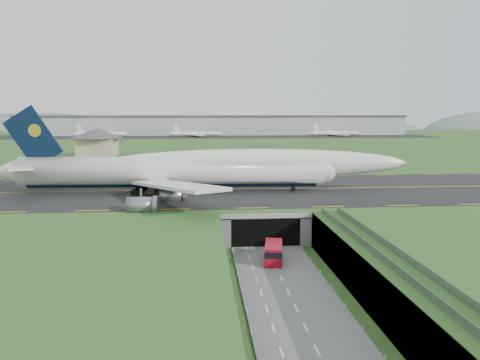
{
  "coord_description": "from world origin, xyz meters",
  "views": [
    {
      "loc": [
        -10.97,
        -69.61,
        22.95
      ],
      "look_at": [
        -3.46,
        20.0,
        10.12
      ],
      "focal_mm": 35.0,
      "sensor_mm": 36.0,
      "label": 1
    }
  ],
  "objects": [
    {
      "name": "cargo_terminal",
      "position": [
        -0.03,
        299.41,
        13.96
      ],
      "size": [
        320.0,
        67.0,
        15.6
      ],
      "color": "#B2B2B2",
      "rests_on": "ground"
    },
    {
      "name": "trench_road",
      "position": [
        0.0,
        -7.5,
        0.1
      ],
      "size": [
        12.0,
        75.0,
        0.2
      ],
      "primitive_type": "cube",
      "color": "slate",
      "rests_on": "ground"
    },
    {
      "name": "distant_hills",
      "position": [
        64.38,
        430.0,
        -4.0
      ],
      "size": [
        700.0,
        91.0,
        60.0
      ],
      "color": "slate",
      "rests_on": "ground"
    },
    {
      "name": "guideway",
      "position": [
        11.0,
        -19.11,
        5.32
      ],
      "size": [
        3.0,
        53.0,
        7.05
      ],
      "color": "#A8A8A3",
      "rests_on": "ground"
    },
    {
      "name": "airfield_deck",
      "position": [
        0.0,
        0.0,
        3.0
      ],
      "size": [
        800.0,
        800.0,
        6.0
      ],
      "primitive_type": "cube",
      "color": "gray",
      "rests_on": "ground"
    },
    {
      "name": "service_building",
      "position": [
        -51.83,
        119.45,
        12.6
      ],
      "size": [
        20.82,
        20.82,
        11.14
      ],
      "rotation": [
        0.0,
        0.0,
        -0.02
      ],
      "color": "tan",
      "rests_on": "ground"
    },
    {
      "name": "tunnel_portal",
      "position": [
        0.0,
        16.71,
        3.33
      ],
      "size": [
        17.0,
        22.3,
        6.0
      ],
      "color": "gray",
      "rests_on": "ground"
    },
    {
      "name": "taxiway",
      "position": [
        0.0,
        33.0,
        6.09
      ],
      "size": [
        800.0,
        44.0,
        0.18
      ],
      "primitive_type": "cube",
      "color": "black",
      "rests_on": "airfield_deck"
    },
    {
      "name": "shuttle_tram",
      "position": [
        0.06,
        -0.21,
        1.6
      ],
      "size": [
        3.79,
        7.41,
        2.9
      ],
      "rotation": [
        0.0,
        0.0,
        -0.17
      ],
      "color": "#AD0B1C",
      "rests_on": "ground"
    },
    {
      "name": "ground",
      "position": [
        0.0,
        0.0,
        0.0
      ],
      "size": [
        900.0,
        900.0,
        0.0
      ],
      "primitive_type": "plane",
      "color": "#2D5321",
      "rests_on": "ground"
    },
    {
      "name": "jumbo_jet",
      "position": [
        -10.68,
        29.8,
        11.17
      ],
      "size": [
        88.88,
        58.15,
        19.25
      ],
      "rotation": [
        0.0,
        0.0,
        -0.04
      ],
      "color": "white",
      "rests_on": "ground"
    }
  ]
}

